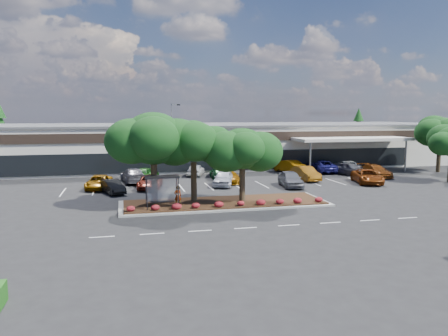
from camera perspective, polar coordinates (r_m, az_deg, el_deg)
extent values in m
plane|color=black|center=(34.90, 4.82, -5.93)|extent=(160.00, 160.00, 0.00)
cube|color=beige|center=(67.32, -4.16, 2.98)|extent=(80.00, 20.00, 6.00)
cube|color=#4E4E50|center=(67.17, -4.18, 5.62)|extent=(80.40, 20.40, 0.30)
cube|color=black|center=(57.32, -2.58, 4.07)|extent=(80.00, 0.25, 1.20)
cube|color=black|center=(57.59, -2.56, 0.89)|extent=(60.00, 0.18, 2.60)
cube|color=#AB0C1D|center=(56.45, -8.57, 3.95)|extent=(6.00, 0.12, 1.00)
cube|color=beige|center=(61.99, 16.39, 3.65)|extent=(16.00, 5.00, 0.40)
cylinder|color=slate|center=(57.22, 11.19, 1.22)|extent=(0.24, 0.24, 4.20)
cylinder|color=slate|center=(64.27, 22.64, 1.44)|extent=(0.24, 0.24, 4.20)
cube|color=gray|center=(38.12, 0.08, -4.67)|extent=(18.00, 6.00, 0.15)
cube|color=#3C2614|center=(38.09, 0.08, -4.48)|extent=(17.20, 5.20, 0.12)
cube|color=silver|center=(29.41, -15.66, -8.66)|extent=(1.60, 0.12, 0.01)
cube|color=silver|center=(29.43, -9.36, -8.47)|extent=(1.60, 0.12, 0.01)
cube|color=silver|center=(29.80, -3.15, -8.19)|extent=(1.60, 0.12, 0.01)
cube|color=silver|center=(30.50, 2.84, -7.83)|extent=(1.60, 0.12, 0.01)
cube|color=silver|center=(31.51, 8.48, -7.41)|extent=(1.60, 0.12, 0.01)
cube|color=silver|center=(32.81, 13.72, -6.95)|extent=(1.60, 0.12, 0.01)
cube|color=silver|center=(34.35, 18.52, -6.48)|extent=(1.60, 0.12, 0.01)
cube|color=silver|center=(36.11, 22.87, -6.02)|extent=(1.60, 0.12, 0.01)
cube|color=silver|center=(46.85, -20.31, -2.97)|extent=(0.12, 5.00, 0.01)
cube|color=silver|center=(46.57, -16.64, -2.89)|extent=(0.12, 5.00, 0.01)
cube|color=silver|center=(46.48, -12.94, -2.79)|extent=(0.12, 5.00, 0.01)
cube|color=silver|center=(46.58, -9.25, -2.67)|extent=(0.12, 5.00, 0.01)
cube|color=silver|center=(46.87, -5.59, -2.55)|extent=(0.12, 5.00, 0.01)
cube|color=silver|center=(47.36, -1.98, -2.42)|extent=(0.12, 5.00, 0.01)
cube|color=silver|center=(48.02, 1.53, -2.29)|extent=(0.12, 5.00, 0.01)
cube|color=silver|center=(48.87, 4.94, -2.15)|extent=(0.12, 5.00, 0.01)
cube|color=silver|center=(49.87, 8.22, -2.00)|extent=(0.12, 5.00, 0.01)
cube|color=silver|center=(51.04, 11.36, -1.86)|extent=(0.12, 5.00, 0.01)
cube|color=silver|center=(52.35, 14.34, -1.72)|extent=(0.12, 5.00, 0.01)
cube|color=silver|center=(53.80, 17.18, -1.58)|extent=(0.12, 5.00, 0.01)
cylinder|color=black|center=(36.36, -10.14, -3.05)|extent=(0.08, 0.08, 2.50)
cylinder|color=black|center=(36.58, -6.22, -2.92)|extent=(0.08, 0.08, 2.50)
cylinder|color=black|center=(35.09, -10.02, -3.42)|extent=(0.08, 0.08, 2.50)
cylinder|color=black|center=(35.31, -5.96, -3.29)|extent=(0.08, 0.08, 2.50)
cube|color=black|center=(35.60, -8.12, -1.13)|extent=(2.75, 1.55, 0.10)
cube|color=silver|center=(36.43, -8.18, -2.80)|extent=(2.30, 0.03, 2.00)
cube|color=black|center=(36.21, -8.10, -4.35)|extent=(2.00, 0.35, 0.06)
cone|color=#103412|center=(80.72, -27.23, 4.32)|extent=(4.40, 4.40, 10.00)
cone|color=#103412|center=(88.44, 17.11, 4.65)|extent=(3.96, 3.96, 9.00)
imported|color=#594C47|center=(36.29, -6.06, -3.65)|extent=(0.68, 0.51, 1.69)
cube|color=gray|center=(60.41, -6.76, -0.20)|extent=(0.50, 0.50, 0.40)
cylinder|color=slate|center=(60.00, -6.82, 4.18)|extent=(0.14, 0.14, 8.84)
cube|color=slate|center=(60.14, -6.50, 8.27)|extent=(0.92, 0.53, 0.14)
cube|color=black|center=(60.37, -6.07, 8.20)|extent=(0.53, 0.44, 0.18)
imported|color=#825004|center=(47.60, -16.03, -1.80)|extent=(2.95, 5.32, 1.41)
imported|color=black|center=(44.53, -14.39, -2.38)|extent=(2.81, 4.38, 1.36)
imported|color=maroon|center=(46.58, -9.67, -1.82)|extent=(3.14, 5.36, 1.40)
imported|color=silver|center=(47.70, -0.03, -1.34)|extent=(3.61, 5.28, 1.67)
imported|color=#7F4904|center=(49.64, 0.76, -1.21)|extent=(2.71, 4.84, 1.33)
imported|color=slate|center=(47.53, 8.69, -1.42)|extent=(2.71, 5.29, 1.72)
imported|color=brown|center=(52.46, 10.63, -0.70)|extent=(1.97, 5.08, 1.65)
imported|color=#73310B|center=(51.93, 18.22, -1.06)|extent=(3.95, 6.11, 1.57)
imported|color=#622E0C|center=(57.42, 19.15, -0.36)|extent=(2.57, 5.40, 1.52)
imported|color=#5B5961|center=(50.97, -11.79, -0.95)|extent=(3.01, 5.94, 1.65)
imported|color=#164915|center=(52.18, -10.20, -0.73)|extent=(3.81, 5.23, 1.65)
imported|color=silver|center=(55.63, -3.70, -0.23)|extent=(3.14, 4.69, 1.48)
imported|color=#21501D|center=(55.69, 0.01, -0.14)|extent=(3.20, 5.22, 1.62)
imported|color=#165226|center=(52.68, -0.62, -0.67)|extent=(2.39, 5.05, 1.42)
imported|color=#804B04|center=(59.22, 8.31, 0.26)|extent=(3.32, 5.41, 1.68)
imported|color=navy|center=(60.01, 12.63, 0.23)|extent=(3.44, 6.24, 1.65)
imported|color=#9CA1A8|center=(60.87, 15.75, 0.20)|extent=(3.58, 6.06, 1.58)
imported|color=#4F4F56|center=(58.72, 15.43, 0.00)|extent=(3.77, 5.22, 1.65)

